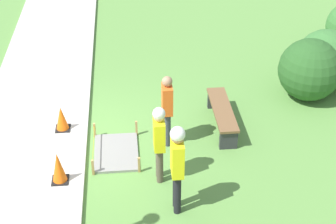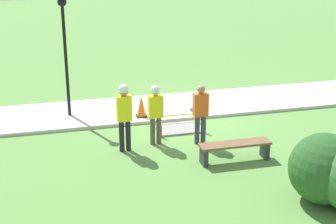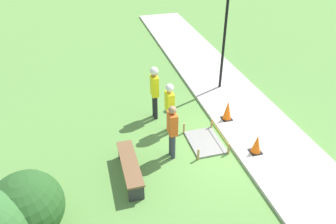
% 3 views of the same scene
% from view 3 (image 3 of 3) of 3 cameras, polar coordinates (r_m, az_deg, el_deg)
% --- Properties ---
extents(ground_plane, '(60.00, 60.00, 0.00)m').
position_cam_3_polar(ground_plane, '(10.17, 11.03, -6.48)').
color(ground_plane, '#5B8E42').
extents(sidewalk, '(28.00, 2.56, 0.10)m').
position_cam_3_polar(sidewalk, '(10.70, 17.28, -4.92)').
color(sidewalk, '#BCB7AD').
rests_on(sidewalk, ground_plane).
extents(wet_concrete_patch, '(1.39, 1.01, 0.37)m').
position_cam_3_polar(wet_concrete_patch, '(10.29, 6.48, -5.20)').
color(wet_concrete_patch, gray).
rests_on(wet_concrete_patch, ground_plane).
extents(traffic_cone_near_patch, '(0.34, 0.34, 0.59)m').
position_cam_3_polar(traffic_cone_near_patch, '(9.91, 15.18, -5.42)').
color(traffic_cone_near_patch, black).
rests_on(traffic_cone_near_patch, sidewalk).
extents(traffic_cone_far_patch, '(0.34, 0.34, 0.69)m').
position_cam_3_polar(traffic_cone_far_patch, '(11.15, 10.32, 0.27)').
color(traffic_cone_far_patch, black).
rests_on(traffic_cone_far_patch, sidewalk).
extents(park_bench, '(1.89, 0.44, 0.51)m').
position_cam_3_polar(park_bench, '(8.95, -6.66, -9.36)').
color(park_bench, '#2D2D33').
rests_on(park_bench, ground_plane).
extents(worker_supervisor, '(0.40, 0.25, 1.73)m').
position_cam_3_polar(worker_supervisor, '(10.19, 0.28, 1.38)').
color(worker_supervisor, brown).
rests_on(worker_supervisor, ground_plane).
extents(worker_assistant, '(0.40, 0.28, 1.91)m').
position_cam_3_polar(worker_assistant, '(10.84, -2.37, 4.23)').
color(worker_assistant, black).
rests_on(worker_assistant, ground_plane).
extents(bystander_in_orange_shirt, '(0.40, 0.22, 1.71)m').
position_cam_3_polar(bystander_in_orange_shirt, '(9.18, 0.75, -2.97)').
color(bystander_in_orange_shirt, '#383D47').
rests_on(bystander_in_orange_shirt, ground_plane).
extents(lamppost_near, '(0.28, 0.28, 3.72)m').
position_cam_3_polar(lamppost_near, '(12.34, 9.97, 14.45)').
color(lamppost_near, black).
rests_on(lamppost_near, sidewalk).
extents(shrub_rounded_near, '(1.59, 1.59, 1.59)m').
position_cam_3_polar(shrub_rounded_near, '(7.96, -23.31, -14.85)').
color(shrub_rounded_near, '#285623').
rests_on(shrub_rounded_near, ground_plane).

